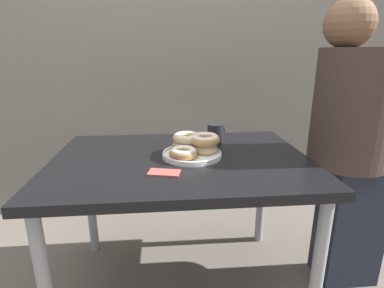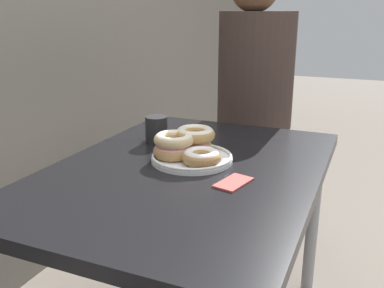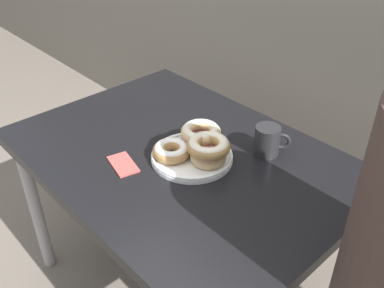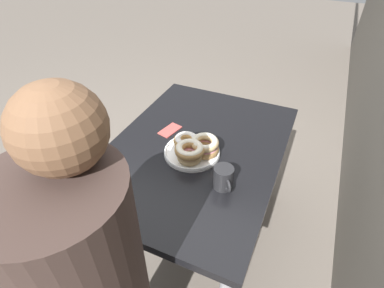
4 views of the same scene
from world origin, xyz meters
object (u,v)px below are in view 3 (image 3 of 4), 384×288
Objects in this scene: donut_plate at (197,147)px; coffee_mug at (268,140)px; dining_table at (181,170)px; napkin at (123,164)px.

coffee_mug is (0.14, 0.19, 0.01)m from donut_plate.
dining_table is 0.31m from coffee_mug.
napkin is (-0.27, -0.39, -0.05)m from coffee_mug.
coffee_mug is at bearing 54.33° from donut_plate.
dining_table is at bearing 67.28° from napkin.
donut_plate is 0.24m from coffee_mug.
dining_table is 4.04× the size of donut_plate.
napkin is at bearing -124.59° from coffee_mug.
donut_plate is (0.06, 0.02, 0.12)m from dining_table.
coffee_mug is 0.77× the size of napkin.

